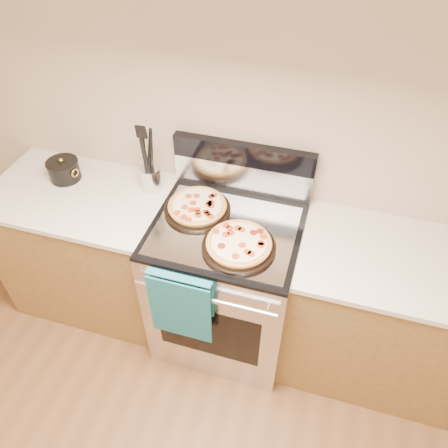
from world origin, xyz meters
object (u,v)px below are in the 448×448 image
(saucepan, at_px, (64,171))
(range_body, at_px, (226,285))
(utensil_crock, at_px, (151,178))
(pepperoni_pizza_front, at_px, (239,244))
(pepperoni_pizza_back, at_px, (197,207))

(saucepan, bearing_deg, range_body, -7.61)
(utensil_crock, xyz_separation_m, saucepan, (-0.52, -0.06, -0.02))
(utensil_crock, bearing_deg, pepperoni_pizza_front, -28.42)
(pepperoni_pizza_front, bearing_deg, pepperoni_pizza_back, 144.43)
(pepperoni_pizza_back, height_order, utensil_crock, utensil_crock)
(range_body, bearing_deg, utensil_crock, 158.87)
(range_body, bearing_deg, saucepan, 172.39)
(range_body, height_order, pepperoni_pizza_back, pepperoni_pizza_back)
(saucepan, bearing_deg, pepperoni_pizza_front, -13.45)
(pepperoni_pizza_back, bearing_deg, range_body, -21.25)
(range_body, xyz_separation_m, utensil_crock, (-0.49, 0.19, 0.53))
(pepperoni_pizza_back, relative_size, saucepan, 1.98)
(pepperoni_pizza_back, distance_m, saucepan, 0.83)
(pepperoni_pizza_front, height_order, saucepan, saucepan)
(pepperoni_pizza_front, relative_size, utensil_crock, 2.50)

